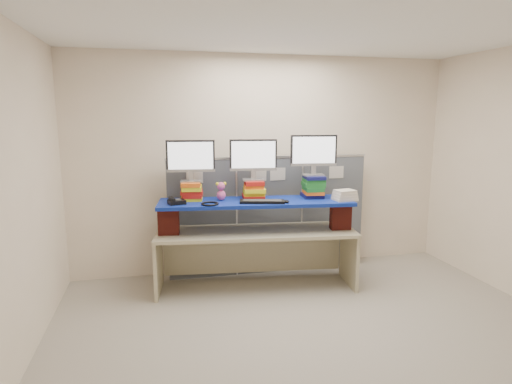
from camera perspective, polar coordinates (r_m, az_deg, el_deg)
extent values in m
cube|color=#F8E5CD|center=(3.75, 8.90, 0.25)|extent=(5.00, 4.00, 2.80)
cube|color=#AEA597|center=(4.22, 8.35, -18.76)|extent=(5.00, 4.00, 0.01)
cube|color=white|center=(3.77, 9.53, 21.65)|extent=(5.00, 4.00, 0.01)
cube|color=#4E535C|center=(5.39, -7.17, -3.71)|extent=(0.85, 0.05, 1.50)
cube|color=#4E535C|center=(5.54, 1.79, -3.24)|extent=(0.85, 0.05, 1.50)
cube|color=#4E535C|center=(5.82, 10.07, -2.73)|extent=(0.85, 0.05, 1.50)
cube|color=silver|center=(5.41, 1.83, 4.66)|extent=(2.60, 0.06, 0.03)
cube|color=silver|center=(5.24, -8.18, 2.01)|extent=(0.20, 0.00, 0.16)
cube|color=silver|center=(5.37, 0.36, 2.32)|extent=(0.20, 0.00, 0.16)
cube|color=silver|center=(5.43, 2.92, 2.40)|extent=(0.20, 0.00, 0.16)
cube|color=silver|center=(5.71, 10.67, 2.61)|extent=(0.20, 0.00, 0.16)
cube|color=#BCB290|center=(5.04, 0.00, -5.36)|extent=(2.39, 0.95, 0.04)
cube|color=#BCB290|center=(5.15, -12.90, -9.39)|extent=(0.11, 0.63, 0.67)
cube|color=#BCB290|center=(5.38, 12.30, -8.49)|extent=(0.11, 0.63, 0.67)
cube|color=maroon|center=(4.94, -11.58, -3.76)|extent=(0.25, 0.15, 0.32)
cube|color=maroon|center=(5.15, 11.21, -3.16)|extent=(0.25, 0.15, 0.32)
cube|color=navy|center=(4.95, 0.00, -1.37)|extent=(2.28, 0.82, 0.04)
cube|color=yellow|center=(5.05, -8.58, -0.83)|extent=(0.28, 0.30, 0.04)
cube|color=#B61914|center=(5.03, -8.45, -0.42)|extent=(0.27, 0.31, 0.04)
cube|color=#B61914|center=(5.03, -8.57, 0.05)|extent=(0.27, 0.30, 0.04)
cube|color=yellow|center=(5.02, -8.54, 0.56)|extent=(0.26, 0.31, 0.05)
cube|color=orange|center=(5.01, -8.65, 1.10)|extent=(0.26, 0.33, 0.05)
cube|color=#B61914|center=(5.05, -0.35, -0.64)|extent=(0.28, 0.30, 0.05)
cube|color=yellow|center=(5.06, -0.29, -0.13)|extent=(0.27, 0.30, 0.04)
cube|color=yellow|center=(5.04, -0.24, 0.31)|extent=(0.27, 0.31, 0.05)
cube|color=orange|center=(5.04, -0.31, 0.81)|extent=(0.27, 0.31, 0.04)
cube|color=#B61914|center=(5.03, -0.24, 1.28)|extent=(0.25, 0.30, 0.05)
cube|color=#11144E|center=(5.19, 7.48, -0.45)|extent=(0.26, 0.29, 0.04)
cube|color=orange|center=(5.17, 7.62, 0.00)|extent=(0.26, 0.32, 0.04)
cube|color=#1D6E26|center=(5.16, 7.61, 0.48)|extent=(0.24, 0.30, 0.05)
cube|color=#1D6E26|center=(5.16, 7.64, 1.02)|extent=(0.27, 0.30, 0.05)
cube|color=#1D6E26|center=(5.15, 7.71, 1.52)|extent=(0.25, 0.29, 0.04)
cube|color=#11144E|center=(5.14, 7.75, 1.97)|extent=(0.25, 0.30, 0.04)
cube|color=#959599|center=(5.00, -8.62, 1.45)|extent=(0.26, 0.18, 0.02)
cube|color=#959599|center=(4.99, -8.64, 2.11)|extent=(0.06, 0.05, 0.10)
cube|color=black|center=(4.97, -8.71, 4.76)|extent=(0.55, 0.10, 0.37)
cube|color=white|center=(4.95, -8.69, 4.74)|extent=(0.51, 0.06, 0.32)
cube|color=#959599|center=(5.02, -0.36, 1.65)|extent=(0.26, 0.18, 0.02)
cube|color=#959599|center=(5.02, -0.36, 2.31)|extent=(0.06, 0.05, 0.10)
cube|color=black|center=(4.99, -0.36, 4.95)|extent=(0.55, 0.10, 0.37)
cube|color=white|center=(4.97, -0.31, 4.93)|extent=(0.51, 0.06, 0.32)
cube|color=#959599|center=(5.14, 7.62, 2.29)|extent=(0.26, 0.18, 0.02)
cube|color=#959599|center=(5.13, 7.63, 2.93)|extent=(0.06, 0.05, 0.10)
cube|color=black|center=(5.11, 7.69, 5.52)|extent=(0.55, 0.10, 0.37)
cube|color=white|center=(5.09, 7.77, 5.50)|extent=(0.51, 0.06, 0.32)
cube|color=black|center=(4.82, 0.84, -1.28)|extent=(0.53, 0.29, 0.03)
cube|color=#303033|center=(4.82, 0.84, -1.10)|extent=(0.45, 0.22, 0.00)
ellipsoid|color=black|center=(4.83, 4.07, -1.26)|extent=(0.10, 0.12, 0.03)
cube|color=black|center=(4.83, -10.52, -1.32)|extent=(0.21, 0.19, 0.04)
cube|color=#303033|center=(4.83, -10.53, -1.01)|extent=(0.11, 0.11, 0.01)
cube|color=black|center=(4.81, -11.16, -0.93)|extent=(0.07, 0.17, 0.03)
torus|color=black|center=(4.74, -6.16, -1.57)|extent=(0.22, 0.22, 0.02)
ellipsoid|color=#D85294|center=(4.97, -4.66, -0.43)|extent=(0.10, 0.09, 0.12)
sphere|color=#D85294|center=(4.95, -4.68, 0.78)|extent=(0.09, 0.09, 0.09)
sphere|color=yellow|center=(4.94, -5.17, 1.08)|extent=(0.04, 0.04, 0.04)
sphere|color=yellow|center=(4.95, -4.20, 1.12)|extent=(0.04, 0.04, 0.04)
cube|color=beige|center=(5.07, 11.75, -0.91)|extent=(0.27, 0.23, 0.03)
cube|color=beige|center=(5.06, 11.76, -0.58)|extent=(0.26, 0.22, 0.03)
cube|color=beige|center=(5.06, 11.77, -0.24)|extent=(0.25, 0.20, 0.03)
cube|color=beige|center=(5.05, 11.78, 0.10)|extent=(0.24, 0.19, 0.03)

